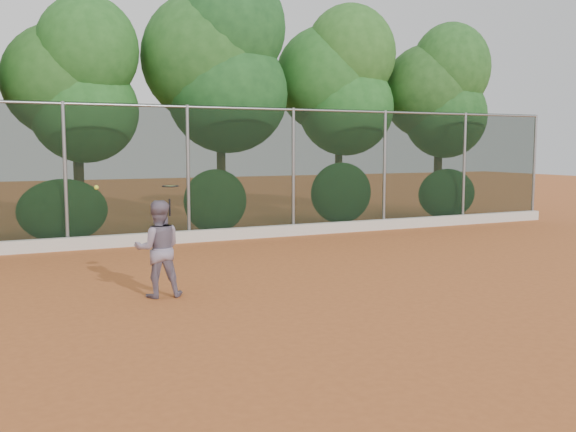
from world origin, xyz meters
name	(u,v)px	position (x,y,z in m)	size (l,w,h in m)	color
ground	(314,299)	(0.00, 0.00, 0.00)	(80.00, 80.00, 0.00)	#B45C2A
concrete_curb	(191,236)	(0.00, 6.82, 0.15)	(24.00, 0.20, 0.30)	silver
tennis_player	(158,249)	(-2.23, 1.23, 0.79)	(0.77, 0.60, 1.58)	gray
chainlink_fence	(188,170)	(0.00, 7.00, 1.86)	(24.09, 0.09, 3.50)	black
foliage_backdrop	(147,75)	(-0.55, 8.98, 4.40)	(23.70, 3.63, 7.55)	#492E1C
tennis_racket	(170,189)	(-2.02, 1.20, 1.77)	(0.29, 0.29, 0.50)	black
tennis_ball_in_flight	(96,187)	(-3.13, 1.53, 1.80)	(0.07, 0.07, 0.07)	#D6E433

